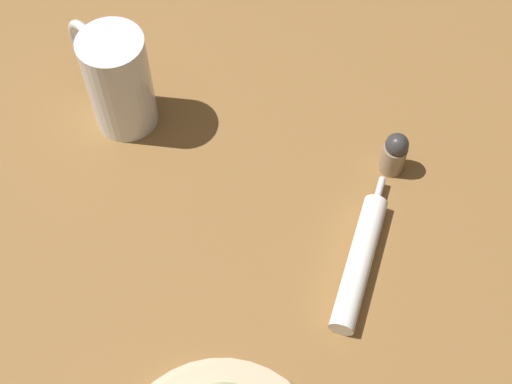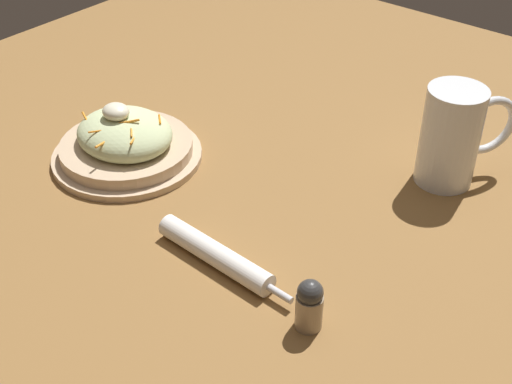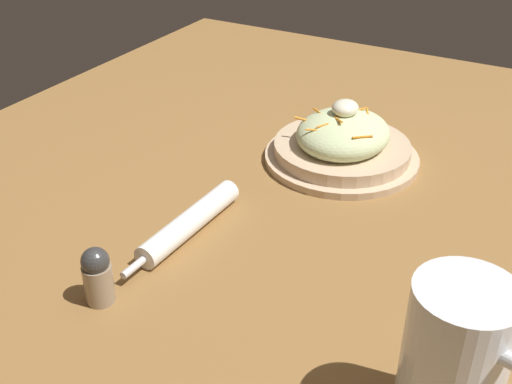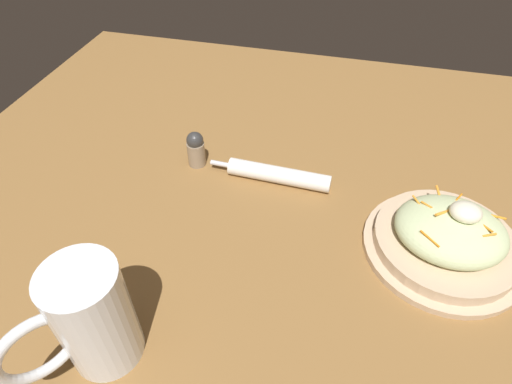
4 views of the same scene
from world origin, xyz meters
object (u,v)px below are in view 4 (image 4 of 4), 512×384
beer_mug (93,323)px  salt_shaker (196,149)px  napkin_roll (278,175)px  salad_plate (447,238)px

beer_mug → salt_shaker: size_ratio=2.20×
napkin_roll → salt_shaker: salt_shaker is taller
salad_plate → napkin_roll: salad_plate is taller
salad_plate → beer_mug: size_ratio=1.54×
beer_mug → napkin_roll: size_ratio=0.70×
napkin_roll → salad_plate: bearing=161.1°
beer_mug → salad_plate: bearing=-147.0°
salad_plate → salt_shaker: (0.42, -0.10, 0.00)m
beer_mug → salt_shaker: 0.37m
beer_mug → napkin_roll: bearing=-111.1°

